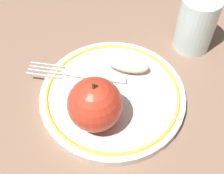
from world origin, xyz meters
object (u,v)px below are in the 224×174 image
object	(u,v)px
drinking_glass	(196,23)
plate	(112,97)
apple_slice_front	(128,64)
fork	(79,74)
apple_red_whole	(95,104)

from	to	relation	value
drinking_glass	plate	bearing A→B (deg)	-32.17
apple_slice_front	fork	world-z (taller)	apple_slice_front
fork	plate	bearing A→B (deg)	153.43
plate	apple_slice_front	world-z (taller)	apple_slice_front
apple_slice_front	drinking_glass	size ratio (longest dim) A/B	0.68
apple_red_whole	drinking_glass	size ratio (longest dim) A/B	0.85
apple_slice_front	fork	distance (m)	0.09
drinking_glass	apple_red_whole	bearing A→B (deg)	-27.80
apple_slice_front	fork	bearing A→B (deg)	-156.15
plate	fork	bearing A→B (deg)	-109.45
plate	fork	size ratio (longest dim) A/B	1.40
apple_slice_front	fork	xyz separation A→B (m)	(0.04, -0.08, -0.01)
plate	fork	distance (m)	0.07
apple_red_whole	fork	distance (m)	0.10
apple_red_whole	drinking_glass	world-z (taller)	apple_red_whole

